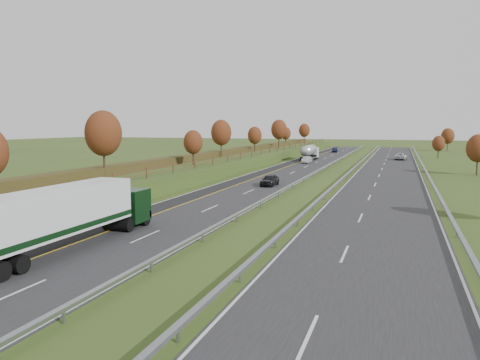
{
  "coord_description": "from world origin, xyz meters",
  "views": [
    {
      "loc": [
        18.27,
        -17.76,
        7.94
      ],
      "look_at": [
        2.35,
        28.64,
        2.2
      ],
      "focal_mm": 35.0,
      "sensor_mm": 36.0,
      "label": 1
    }
  ],
  "objects_px": {
    "car_silver_mid": "(307,160)",
    "car_small_far": "(335,150)",
    "road_tanker": "(310,152)",
    "car_dark_near": "(270,180)",
    "box_lorry": "(67,214)",
    "car_oncoming": "(401,156)"
  },
  "relations": [
    {
      "from": "car_silver_mid",
      "to": "car_small_far",
      "type": "distance_m",
      "value": 42.42
    },
    {
      "from": "road_tanker",
      "to": "car_dark_near",
      "type": "bearing_deg",
      "value": -85.79
    },
    {
      "from": "box_lorry",
      "to": "car_silver_mid",
      "type": "xyz_separation_m",
      "value": [
        1.27,
        73.43,
        -1.6
      ]
    },
    {
      "from": "car_dark_near",
      "to": "car_silver_mid",
      "type": "height_order",
      "value": "car_dark_near"
    },
    {
      "from": "box_lorry",
      "to": "car_dark_near",
      "type": "bearing_deg",
      "value": 83.91
    },
    {
      "from": "car_silver_mid",
      "to": "car_oncoming",
      "type": "xyz_separation_m",
      "value": [
        18.76,
        16.56,
        0.07
      ]
    },
    {
      "from": "road_tanker",
      "to": "car_oncoming",
      "type": "xyz_separation_m",
      "value": [
        19.75,
        8.02,
        -1.06
      ]
    },
    {
      "from": "road_tanker",
      "to": "car_dark_near",
      "type": "relative_size",
      "value": 2.57
    },
    {
      "from": "box_lorry",
      "to": "car_oncoming",
      "type": "distance_m",
      "value": 92.21
    },
    {
      "from": "car_small_far",
      "to": "car_oncoming",
      "type": "height_order",
      "value": "car_oncoming"
    },
    {
      "from": "car_silver_mid",
      "to": "car_small_far",
      "type": "relative_size",
      "value": 0.93
    },
    {
      "from": "car_small_far",
      "to": "car_oncoming",
      "type": "bearing_deg",
      "value": -62.29
    },
    {
      "from": "car_silver_mid",
      "to": "car_small_far",
      "type": "bearing_deg",
      "value": 92.02
    },
    {
      "from": "car_dark_near",
      "to": "car_small_far",
      "type": "bearing_deg",
      "value": 92.66
    },
    {
      "from": "car_small_far",
      "to": "road_tanker",
      "type": "bearing_deg",
      "value": -100.0
    },
    {
      "from": "box_lorry",
      "to": "car_silver_mid",
      "type": "height_order",
      "value": "box_lorry"
    },
    {
      "from": "car_dark_near",
      "to": "car_small_far",
      "type": "xyz_separation_m",
      "value": [
        -2.17,
        80.82,
        -0.09
      ]
    },
    {
      "from": "road_tanker",
      "to": "car_dark_near",
      "type": "distance_m",
      "value": 47.08
    },
    {
      "from": "car_dark_near",
      "to": "car_oncoming",
      "type": "bearing_deg",
      "value": 74.61
    },
    {
      "from": "box_lorry",
      "to": "car_dark_near",
      "type": "xyz_separation_m",
      "value": [
        3.74,
        35.03,
        -1.55
      ]
    },
    {
      "from": "car_oncoming",
      "to": "car_small_far",
      "type": "bearing_deg",
      "value": -48.98
    },
    {
      "from": "car_silver_mid",
      "to": "car_oncoming",
      "type": "distance_m",
      "value": 25.03
    }
  ]
}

